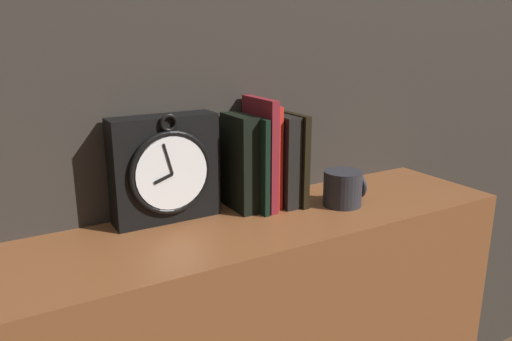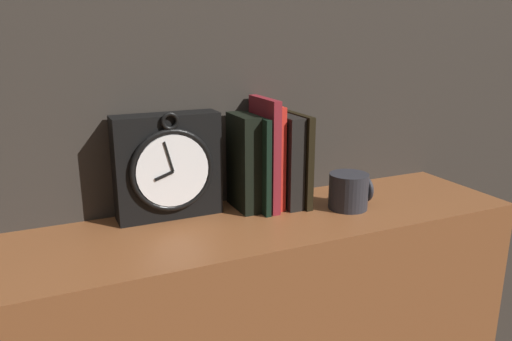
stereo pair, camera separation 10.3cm
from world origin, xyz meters
name	(u,v)px [view 1 (the left image)]	position (x,y,z in m)	size (l,w,h in m)	color
clock	(166,169)	(-0.16, 0.11, 0.94)	(0.23, 0.08, 0.23)	black
book_slot0_black	(240,163)	(0.01, 0.09, 0.93)	(0.04, 0.11, 0.22)	black
book_slot1_black	(252,163)	(0.04, 0.08, 0.93)	(0.01, 0.13, 0.21)	black
book_slot2_maroon	(260,154)	(0.06, 0.08, 0.95)	(0.02, 0.13, 0.25)	maroon
book_slot3_red	(266,155)	(0.08, 0.09, 0.94)	(0.02, 0.12, 0.23)	red
book_slot4_black	(279,159)	(0.11, 0.08, 0.93)	(0.04, 0.13, 0.21)	black
book_slot5_black	(290,158)	(0.14, 0.07, 0.93)	(0.02, 0.14, 0.21)	black
mug	(344,188)	(0.23, -0.01, 0.86)	(0.10, 0.09, 0.08)	#232328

